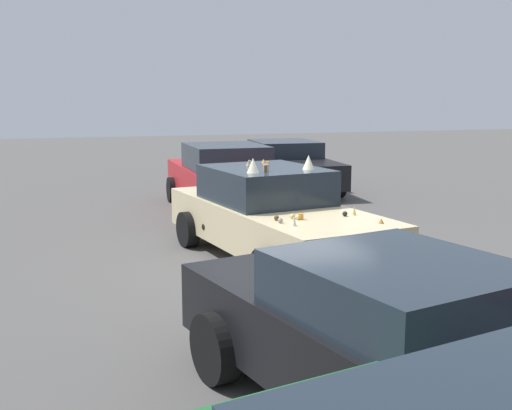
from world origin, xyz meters
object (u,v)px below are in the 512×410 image
at_px(parked_sedan_row_back_center, 287,165).
at_px(art_car_decorated, 272,216).
at_px(parked_sedan_far_left, 222,178).
at_px(parked_sedan_behind_left, 388,340).

bearing_deg(parked_sedan_row_back_center, art_car_decorated, -18.76).
height_order(art_car_decorated, parked_sedan_row_back_center, art_car_decorated).
bearing_deg(art_car_decorated, parked_sedan_far_left, 166.36).
xyz_separation_m(art_car_decorated, parked_sedan_row_back_center, (6.75, -2.72, -0.03)).
relative_size(art_car_decorated, parked_sedan_row_back_center, 1.05).
bearing_deg(parked_sedan_behind_left, art_car_decorated, -21.46).
relative_size(art_car_decorated, parked_sedan_far_left, 1.14).
relative_size(art_car_decorated, parked_sedan_behind_left, 1.10).
bearing_deg(art_car_decorated, parked_sedan_behind_left, -18.11).
bearing_deg(parked_sedan_row_back_center, parked_sedan_far_left, -42.26).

